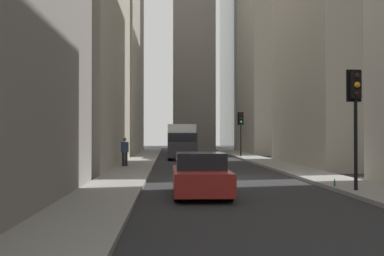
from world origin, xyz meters
TOP-DOWN VIEW (x-y plane):
  - ground_plane at (0.00, 0.00)m, footprint 135.00×135.00m
  - sidewalk_right at (0.00, 4.50)m, footprint 90.00×2.20m
  - sidewalk_left at (0.00, -4.50)m, footprint 90.00×2.20m
  - building_left_far at (29.94, -10.59)m, footprint 12.23×10.50m
  - building_right_far at (30.83, 10.60)m, footprint 19.99×10.00m
  - church_spire at (37.77, -0.58)m, footprint 5.44×5.44m
  - delivery_truck at (17.64, 1.40)m, footprint 6.46×2.25m
  - sedan_red at (-6.72, 1.40)m, footprint 4.30×1.78m
  - traffic_light_foreground at (-6.51, -3.86)m, footprint 0.43×0.52m
  - traffic_light_midblock at (20.06, -3.79)m, footprint 0.43×0.52m
  - pedestrian at (6.97, 5.06)m, footprint 0.26×0.44m
  - discarded_bottle at (-5.25, -3.55)m, footprint 0.07×0.07m

SIDE VIEW (x-z plane):
  - ground_plane at x=0.00m, z-range 0.00..0.00m
  - sidewalk_right at x=0.00m, z-range 0.00..0.14m
  - sidewalk_left at x=0.00m, z-range 0.00..0.14m
  - discarded_bottle at x=-5.25m, z-range 0.11..0.38m
  - sedan_red at x=-6.72m, z-range -0.04..1.37m
  - pedestrian at x=6.97m, z-range 0.22..1.91m
  - delivery_truck at x=17.64m, z-range 0.04..2.88m
  - traffic_light_midblock at x=20.06m, z-range 1.03..4.85m
  - traffic_light_foreground at x=-6.51m, z-range 1.10..5.19m
  - building_right_far at x=30.83m, z-range 0.00..20.55m
  - building_left_far at x=29.94m, z-range 0.01..26.77m
  - church_spire at x=37.77m, z-range 0.75..33.12m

